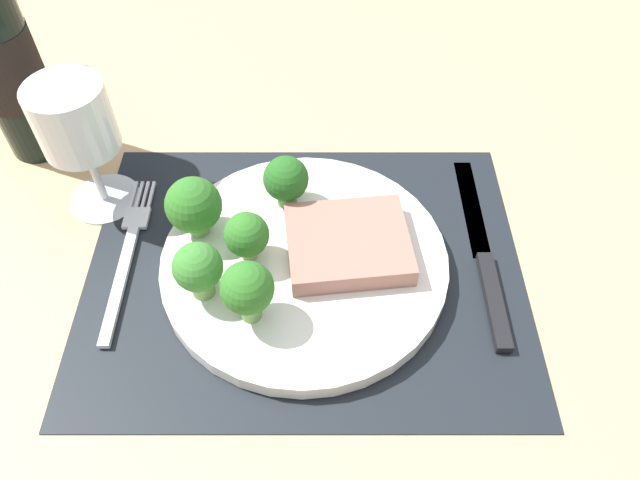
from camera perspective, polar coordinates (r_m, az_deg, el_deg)
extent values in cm
cube|color=tan|center=(56.83, -1.39, -3.67)|extent=(140.00, 110.00, 3.00)
cube|color=black|center=(55.50, -1.42, -2.68)|extent=(40.01, 31.45, 0.30)
cylinder|color=silver|center=(54.74, -1.44, -2.09)|extent=(26.00, 26.00, 1.60)
cube|color=#9E6B5B|center=(53.76, 2.73, -0.35)|extent=(11.77, 10.33, 2.04)
cylinder|color=#6B994C|center=(52.10, -11.07, -4.27)|extent=(2.00, 2.00, 1.75)
sphere|color=#387A2D|center=(49.98, -11.52, -2.52)|extent=(4.20, 4.20, 4.20)
cylinder|color=#6B994C|center=(53.86, -6.74, -1.17)|extent=(1.34, 1.34, 1.40)
sphere|color=#2D6B23|center=(52.01, -6.98, 0.45)|extent=(3.99, 3.99, 3.99)
cylinder|color=#5B8942|center=(57.96, -3.10, 4.08)|extent=(1.90, 1.90, 1.41)
sphere|color=#235B1E|center=(56.15, -3.21, 5.85)|extent=(4.30, 4.30, 4.30)
cylinder|color=#6B994C|center=(49.99, -6.59, -6.44)|extent=(1.77, 1.77, 2.12)
sphere|color=#2D6B23|center=(47.58, -6.90, -4.54)|extent=(4.37, 4.37, 4.37)
cylinder|color=#6B994C|center=(56.62, -11.44, 1.34)|extent=(1.85, 1.85, 1.36)
sphere|color=#2D6B23|center=(54.53, -11.90, 3.29)|extent=(5.11, 5.11, 5.11)
cube|color=silver|center=(56.92, -18.47, -3.90)|extent=(1.00, 13.00, 0.50)
cube|color=silver|center=(61.52, -17.01, 2.02)|extent=(2.40, 2.60, 0.40)
cube|color=silver|center=(63.78, -17.26, 4.12)|extent=(0.30, 3.60, 0.35)
cube|color=silver|center=(63.60, -16.75, 4.13)|extent=(0.30, 3.60, 0.35)
cube|color=silver|center=(63.43, -16.23, 4.14)|extent=(0.30, 3.60, 0.35)
cube|color=silver|center=(63.27, -15.70, 4.15)|extent=(0.30, 3.60, 0.35)
cube|color=black|center=(54.96, 16.25, -5.52)|extent=(1.40, 10.00, 0.80)
cube|color=silver|center=(62.00, 14.33, 3.21)|extent=(1.80, 13.00, 0.30)
cylinder|color=black|center=(67.72, -27.99, 15.30)|extent=(6.46, 6.46, 22.65)
cylinder|color=black|center=(68.28, -27.63, 14.55)|extent=(6.59, 6.59, 7.93)
cylinder|color=silver|center=(64.91, -19.70, 3.80)|extent=(6.98, 6.98, 0.40)
cylinder|color=silver|center=(62.46, -20.59, 6.07)|extent=(0.80, 0.80, 6.91)
cylinder|color=silver|center=(58.29, -22.41, 10.71)|extent=(7.02, 7.02, 6.47)
cylinder|color=#560C19|center=(59.53, -21.82, 9.22)|extent=(6.18, 6.18, 2.36)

